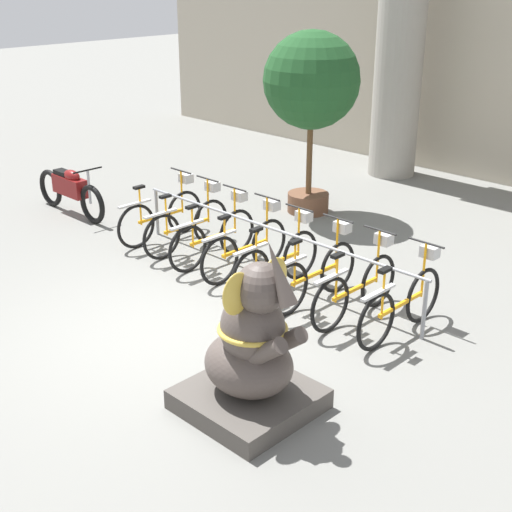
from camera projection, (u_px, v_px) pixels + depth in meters
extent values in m
plane|color=slate|center=(172.00, 332.00, 8.51)|extent=(60.00, 60.00, 0.00)
cylinder|color=gray|center=(400.00, 50.00, 13.94)|extent=(0.95, 0.95, 5.00)
cylinder|color=gray|center=(157.00, 212.00, 11.43)|extent=(0.05, 0.05, 0.75)
cylinder|color=gray|center=(424.00, 310.00, 8.21)|extent=(0.05, 0.05, 0.75)
cylinder|color=gray|center=(269.00, 227.00, 9.68)|extent=(5.07, 0.04, 0.04)
torus|color=black|center=(184.00, 212.00, 11.52)|extent=(0.05, 0.70, 0.70)
torus|color=black|center=(136.00, 226.00, 10.89)|extent=(0.05, 0.70, 0.70)
cube|color=orange|center=(161.00, 216.00, 11.19)|extent=(0.04, 0.86, 0.04)
cube|color=#BCBCBC|center=(135.00, 204.00, 10.75)|extent=(0.06, 0.58, 0.03)
cylinder|color=orange|center=(140.00, 207.00, 10.84)|extent=(0.03, 0.03, 0.58)
cube|color=black|center=(139.00, 187.00, 10.72)|extent=(0.08, 0.18, 0.04)
cylinder|color=orange|center=(182.00, 192.00, 11.36)|extent=(0.03, 0.03, 0.70)
cylinder|color=black|center=(181.00, 171.00, 11.23)|extent=(0.48, 0.03, 0.03)
cube|color=#BCBCBC|center=(186.00, 178.00, 11.35)|extent=(0.20, 0.16, 0.14)
torus|color=black|center=(210.00, 221.00, 11.10)|extent=(0.05, 0.70, 0.70)
torus|color=black|center=(162.00, 237.00, 10.47)|extent=(0.05, 0.70, 0.70)
cube|color=orange|center=(187.00, 226.00, 10.77)|extent=(0.04, 0.86, 0.04)
cube|color=#BCBCBC|center=(161.00, 214.00, 10.33)|extent=(0.06, 0.58, 0.03)
cylinder|color=orange|center=(166.00, 217.00, 10.42)|extent=(0.03, 0.03, 0.58)
cube|color=black|center=(165.00, 196.00, 10.30)|extent=(0.08, 0.18, 0.04)
cylinder|color=orange|center=(208.00, 201.00, 10.94)|extent=(0.03, 0.03, 0.70)
cylinder|color=black|center=(207.00, 179.00, 10.81)|extent=(0.48, 0.03, 0.03)
cube|color=#BCBCBC|center=(212.00, 186.00, 10.93)|extent=(0.20, 0.16, 0.14)
torus|color=black|center=(237.00, 232.00, 10.66)|extent=(0.05, 0.70, 0.70)
torus|color=black|center=(188.00, 249.00, 10.03)|extent=(0.05, 0.70, 0.70)
cube|color=orange|center=(213.00, 237.00, 10.32)|extent=(0.04, 0.86, 0.04)
cube|color=#BCBCBC|center=(187.00, 225.00, 9.89)|extent=(0.06, 0.58, 0.03)
cylinder|color=orange|center=(193.00, 228.00, 9.98)|extent=(0.03, 0.03, 0.58)
cube|color=black|center=(192.00, 207.00, 9.86)|extent=(0.08, 0.18, 0.04)
cylinder|color=orange|center=(235.00, 211.00, 10.50)|extent=(0.03, 0.03, 0.70)
cylinder|color=black|center=(234.00, 188.00, 10.37)|extent=(0.48, 0.03, 0.03)
cube|color=#BCBCBC|center=(239.00, 196.00, 10.49)|extent=(0.20, 0.16, 0.14)
torus|color=black|center=(269.00, 243.00, 10.26)|extent=(0.05, 0.70, 0.70)
torus|color=black|center=(220.00, 261.00, 9.63)|extent=(0.05, 0.70, 0.70)
cube|color=orange|center=(245.00, 248.00, 9.92)|extent=(0.04, 0.86, 0.04)
cube|color=#BCBCBC|center=(219.00, 236.00, 9.49)|extent=(0.06, 0.58, 0.03)
cylinder|color=orange|center=(225.00, 239.00, 9.58)|extent=(0.03, 0.03, 0.58)
cube|color=black|center=(224.00, 217.00, 9.46)|extent=(0.08, 0.18, 0.04)
cylinder|color=orange|center=(267.00, 220.00, 10.10)|extent=(0.03, 0.03, 0.70)
cylinder|color=black|center=(267.00, 197.00, 9.97)|extent=(0.48, 0.03, 0.03)
cube|color=#BCBCBC|center=(272.00, 205.00, 10.09)|extent=(0.20, 0.16, 0.14)
torus|color=black|center=(300.00, 255.00, 9.82)|extent=(0.05, 0.70, 0.70)
torus|color=black|center=(251.00, 275.00, 9.18)|extent=(0.05, 0.70, 0.70)
cube|color=orange|center=(276.00, 261.00, 9.48)|extent=(0.04, 0.86, 0.04)
cube|color=#BCBCBC|center=(251.00, 249.00, 9.05)|extent=(0.06, 0.58, 0.03)
cylinder|color=orange|center=(256.00, 252.00, 9.14)|extent=(0.03, 0.03, 0.58)
cube|color=black|center=(256.00, 229.00, 9.02)|extent=(0.08, 0.18, 0.04)
cylinder|color=orange|center=(299.00, 232.00, 9.66)|extent=(0.03, 0.03, 0.70)
cylinder|color=black|center=(299.00, 208.00, 9.53)|extent=(0.48, 0.03, 0.03)
cube|color=#BCBCBC|center=(304.00, 216.00, 9.65)|extent=(0.20, 0.16, 0.14)
torus|color=black|center=(338.00, 267.00, 9.42)|extent=(0.05, 0.70, 0.70)
torus|color=black|center=(289.00, 289.00, 8.79)|extent=(0.05, 0.70, 0.70)
cube|color=orange|center=(314.00, 274.00, 9.09)|extent=(0.04, 0.86, 0.04)
cube|color=#BCBCBC|center=(289.00, 262.00, 8.65)|extent=(0.06, 0.58, 0.03)
cylinder|color=orange|center=(295.00, 265.00, 8.74)|extent=(0.03, 0.03, 0.58)
cube|color=black|center=(295.00, 242.00, 8.62)|extent=(0.08, 0.18, 0.04)
cylinder|color=orange|center=(337.00, 244.00, 9.26)|extent=(0.03, 0.03, 0.70)
cylinder|color=black|center=(338.00, 219.00, 9.13)|extent=(0.48, 0.03, 0.03)
cube|color=#BCBCBC|center=(342.00, 227.00, 9.25)|extent=(0.20, 0.16, 0.14)
torus|color=black|center=(378.00, 281.00, 9.02)|extent=(0.05, 0.70, 0.70)
torus|color=black|center=(330.00, 305.00, 8.39)|extent=(0.05, 0.70, 0.70)
cube|color=orange|center=(355.00, 289.00, 8.68)|extent=(0.04, 0.86, 0.04)
cube|color=#BCBCBC|center=(331.00, 277.00, 8.25)|extent=(0.06, 0.58, 0.03)
cylinder|color=orange|center=(336.00, 280.00, 8.34)|extent=(0.03, 0.03, 0.58)
cube|color=black|center=(338.00, 255.00, 8.22)|extent=(0.08, 0.18, 0.04)
cylinder|color=orange|center=(378.00, 256.00, 8.86)|extent=(0.03, 0.03, 0.70)
cylinder|color=black|center=(380.00, 230.00, 8.73)|extent=(0.48, 0.03, 0.03)
cube|color=#BCBCBC|center=(384.00, 239.00, 8.85)|extent=(0.20, 0.16, 0.14)
torus|color=black|center=(423.00, 295.00, 8.63)|extent=(0.05, 0.70, 0.70)
torus|color=black|center=(376.00, 322.00, 7.99)|extent=(0.05, 0.70, 0.70)
cube|color=orange|center=(401.00, 304.00, 8.29)|extent=(0.04, 0.86, 0.04)
cube|color=#BCBCBC|center=(378.00, 292.00, 7.85)|extent=(0.06, 0.58, 0.03)
cylinder|color=orange|center=(383.00, 296.00, 7.95)|extent=(0.03, 0.03, 0.58)
cube|color=black|center=(385.00, 270.00, 7.83)|extent=(0.08, 0.18, 0.04)
cylinder|color=orange|center=(424.00, 270.00, 8.47)|extent=(0.03, 0.03, 0.70)
cylinder|color=black|center=(426.00, 243.00, 8.33)|extent=(0.48, 0.03, 0.03)
cube|color=#BCBCBC|center=(430.00, 252.00, 8.45)|extent=(0.20, 0.16, 0.14)
cube|color=#4C4742|center=(249.00, 399.00, 7.01)|extent=(1.18, 1.18, 0.21)
ellipsoid|color=#4C423D|center=(249.00, 364.00, 6.86)|extent=(0.91, 0.81, 0.59)
ellipsoid|color=#4C423D|center=(253.00, 329.00, 6.67)|extent=(0.65, 0.59, 0.75)
sphere|color=#4C423D|center=(261.00, 288.00, 6.43)|extent=(0.48, 0.48, 0.48)
ellipsoid|color=gold|center=(274.00, 278.00, 6.63)|extent=(0.08, 0.34, 0.41)
ellipsoid|color=gold|center=(237.00, 294.00, 6.31)|extent=(0.08, 0.34, 0.41)
cone|color=#4C423D|center=(279.00, 274.00, 6.21)|extent=(0.41, 0.17, 0.61)
cylinder|color=#4C423D|center=(285.00, 342.00, 6.60)|extent=(0.48, 0.16, 0.43)
cylinder|color=#4C423D|center=(265.00, 353.00, 6.42)|extent=(0.48, 0.16, 0.43)
torus|color=gold|center=(253.00, 329.00, 6.67)|extent=(0.67, 0.67, 0.05)
torus|color=black|center=(92.00, 204.00, 11.93)|extent=(0.67, 0.09, 0.67)
torus|color=black|center=(51.00, 188.00, 12.80)|extent=(0.67, 0.09, 0.67)
cube|color=maroon|center=(70.00, 186.00, 12.30)|extent=(0.80, 0.22, 0.32)
ellipsoid|color=maroon|center=(72.00, 176.00, 12.16)|extent=(0.40, 0.20, 0.20)
cube|color=black|center=(63.00, 173.00, 12.34)|extent=(0.36, 0.18, 0.08)
cylinder|color=#99999E|center=(89.00, 188.00, 11.86)|extent=(0.04, 0.04, 0.56)
cylinder|color=black|center=(88.00, 170.00, 11.75)|extent=(0.03, 0.55, 0.03)
cylinder|color=brown|center=(308.00, 202.00, 12.56)|extent=(0.72, 0.72, 0.34)
cylinder|color=brown|center=(309.00, 157.00, 12.25)|extent=(0.10, 0.10, 1.30)
sphere|color=#1E4C23|center=(312.00, 80.00, 11.76)|extent=(1.62, 1.62, 1.62)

